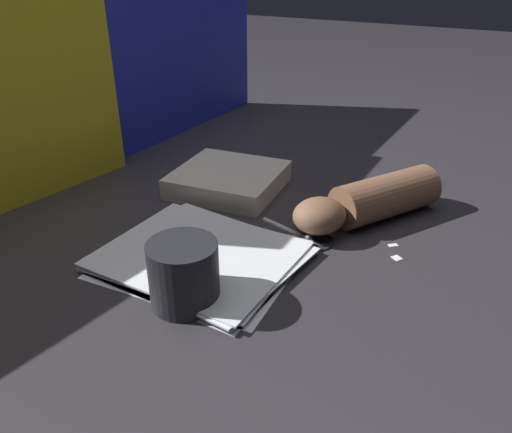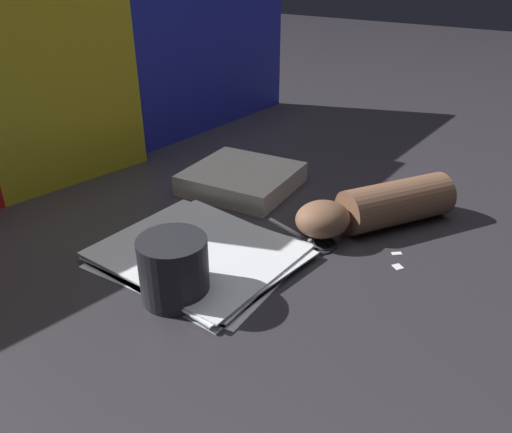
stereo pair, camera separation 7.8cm
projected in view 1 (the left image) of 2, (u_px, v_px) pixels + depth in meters
ground_plane at (251, 237)px, 0.85m from camera, size 6.00×6.00×0.00m
backdrop_panel_center at (44, 67)px, 0.95m from camera, size 0.51×0.04×0.47m
backdrop_panel_right at (146, 53)px, 1.17m from camera, size 0.88×0.03×0.44m
paper_stack at (200, 256)px, 0.78m from camera, size 0.27×0.31×0.02m
book_closed at (229, 180)px, 1.01m from camera, size 0.23×0.23×0.04m
scissors at (306, 236)px, 0.84m from camera, size 0.07×0.15×0.01m
hand_forearm at (369, 201)px, 0.88m from camera, size 0.30×0.21×0.08m
paper_scrap_near at (352, 219)px, 0.90m from camera, size 0.02×0.02×0.00m
paper_scrap_mid at (393, 245)px, 0.82m from camera, size 0.02×0.02×0.00m
paper_scrap_far at (397, 258)px, 0.79m from camera, size 0.02×0.02×0.00m
mug at (184, 274)px, 0.67m from camera, size 0.10×0.10×0.09m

